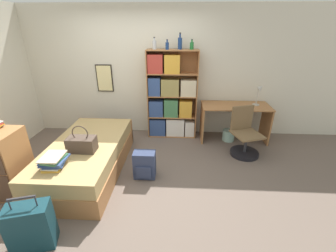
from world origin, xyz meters
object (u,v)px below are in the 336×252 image
at_px(book_stack_on_bed, 54,161).
at_px(desk, 235,115).
at_px(handbag, 82,144).
at_px(waste_bin, 228,135).
at_px(bottle_green, 154,45).
at_px(bed, 88,157).
at_px(bookcase, 170,100).
at_px(bottle_blue, 192,45).
at_px(backpack, 145,165).
at_px(suitcase, 31,227).
at_px(desk_lamp, 260,91).
at_px(bottle_clear, 180,43).
at_px(bottle_brown, 167,46).
at_px(desk_chair, 244,140).

xyz_separation_m(book_stack_on_bed, desk, (2.74, 1.92, -0.06)).
distance_m(handbag, book_stack_on_bed, 0.45).
bearing_deg(waste_bin, bottle_green, 173.01).
height_order(bed, bookcase, bookcase).
distance_m(handbag, bottle_blue, 2.62).
distance_m(bed, backpack, 0.96).
bearing_deg(bookcase, suitcase, -115.56).
bearing_deg(backpack, handbag, -172.14).
xyz_separation_m(bed, book_stack_on_bed, (-0.14, -0.65, 0.34)).
relative_size(bookcase, desk_lamp, 4.13).
xyz_separation_m(bottle_clear, desk_lamp, (1.57, -0.13, -0.86)).
xyz_separation_m(suitcase, bookcase, (1.34, 2.81, 0.54)).
xyz_separation_m(handbag, bottle_brown, (1.15, 1.61, 1.23)).
distance_m(suitcase, bottle_blue, 3.68).
distance_m(desk_chair, waste_bin, 0.57).
height_order(bottle_green, bottle_clear, bottle_clear).
xyz_separation_m(bookcase, bottle_blue, (0.39, 0.01, 1.06)).
xyz_separation_m(book_stack_on_bed, bottle_green, (1.12, 2.05, 1.28)).
xyz_separation_m(bottle_brown, backpack, (-0.27, -1.49, -1.65)).
height_order(bed, bottle_green, bottle_green).
bearing_deg(bottle_clear, bottle_blue, -2.65).
distance_m(bed, bottle_brown, 2.43).
bearing_deg(waste_bin, handbag, -149.22).
height_order(bookcase, backpack, bookcase).
bearing_deg(desk_lamp, suitcase, -138.73).
height_order(bookcase, desk_chair, bookcase).
xyz_separation_m(bed, desk_lamp, (3.02, 1.30, 0.79)).
bearing_deg(suitcase, handbag, 83.88).
bearing_deg(book_stack_on_bed, bed, 77.77).
xyz_separation_m(handbag, suitcase, (-0.12, -1.16, -0.36)).
xyz_separation_m(bed, desk, (2.60, 1.27, 0.28)).
distance_m(bottle_green, bottle_clear, 0.48).
height_order(bookcase, desk_lamp, bookcase).
bearing_deg(desk, desk_lamp, 4.02).
height_order(book_stack_on_bed, bottle_clear, bottle_clear).
relative_size(handbag, bottle_blue, 2.18).
bearing_deg(desk, bottle_brown, 176.04).
height_order(suitcase, desk, desk).
bearing_deg(bookcase, desk, -5.70).
height_order(suitcase, waste_bin, suitcase).
xyz_separation_m(bottle_green, desk, (1.62, -0.13, -1.34)).
distance_m(bottle_blue, desk_chair, 2.02).
bearing_deg(bookcase, desk_chair, -26.85).
height_order(bottle_clear, desk_chair, bottle_clear).
height_order(desk_lamp, desk_chair, desk_lamp).
relative_size(suitcase, bottle_brown, 3.61).
height_order(bottle_blue, backpack, bottle_blue).
relative_size(desk, backpack, 3.07).
bearing_deg(waste_bin, backpack, -139.46).
bearing_deg(bookcase, waste_bin, -8.86).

